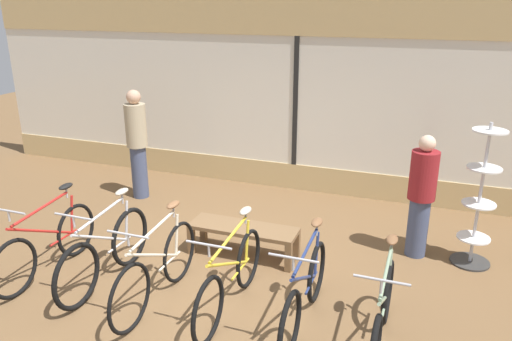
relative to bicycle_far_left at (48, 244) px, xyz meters
name	(u,v)px	position (x,y,z in m)	size (l,w,h in m)	color
ground_plane	(214,285)	(1.97, 0.43, -0.38)	(24.00, 24.00, 0.00)	brown
shop_back_wall	(296,96)	(1.97, 3.77, 1.25)	(12.00, 0.08, 3.20)	tan
bicycle_far_left	(48,244)	(0.00, 0.00, 0.00)	(0.46, 1.72, 1.02)	black
bicycle_left	(106,252)	(0.79, 0.05, 0.01)	(0.46, 1.73, 1.05)	black
bicycle_center_left	(157,269)	(1.55, -0.08, 0.02)	(0.46, 1.73, 1.04)	black
bicycle_center_right	(231,278)	(2.35, 0.06, 0.00)	(0.46, 1.75, 1.02)	black
bicycle_right	(305,292)	(3.15, 0.07, -0.01)	(0.46, 1.69, 1.02)	black
bicycle_far_right	(382,315)	(3.92, -0.03, -0.02)	(0.46, 1.65, 1.01)	black
accessory_rack	(478,208)	(4.79, 2.02, 0.36)	(0.48, 0.48, 1.82)	#333333
display_bench	(243,232)	(2.04, 1.21, -0.04)	(1.40, 0.44, 0.41)	brown
customer_near_rack	(421,194)	(4.13, 2.01, 0.46)	(0.45, 0.45, 1.61)	#424C6B
customer_by_window	(137,142)	(-0.33, 2.51, 0.57)	(0.35, 0.35, 1.81)	#424C6B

